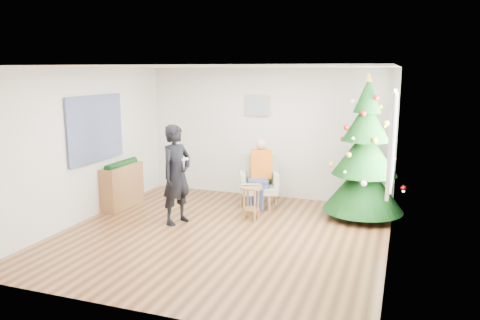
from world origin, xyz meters
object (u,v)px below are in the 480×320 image
at_px(console, 122,186).
at_px(christmas_tree, 365,154).
at_px(stool, 251,202).
at_px(standing_man, 177,175).
at_px(armchair, 259,187).

bearing_deg(console, christmas_tree, 12.46).
bearing_deg(stool, christmas_tree, 21.43).
xyz_separation_m(christmas_tree, console, (-4.33, -0.86, -0.73)).
distance_m(christmas_tree, console, 4.47).
relative_size(stool, standing_man, 0.35).
relative_size(standing_man, console, 1.67).
xyz_separation_m(christmas_tree, stool, (-1.82, -0.71, -0.83)).
distance_m(standing_man, console, 1.55).
relative_size(christmas_tree, standing_man, 1.50).
relative_size(stool, armchair, 0.60).
distance_m(stool, armchair, 0.85).
height_order(christmas_tree, stool, christmas_tree).
relative_size(armchair, standing_man, 0.58).
distance_m(stool, standing_man, 1.38).
xyz_separation_m(standing_man, console, (-1.41, 0.49, -0.44)).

